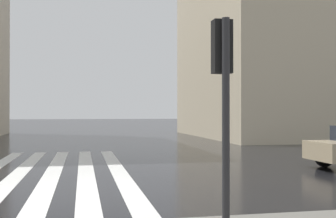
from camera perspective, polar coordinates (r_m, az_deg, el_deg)
name	(u,v)px	position (r m, az deg, el deg)	size (l,w,h in m)	color
ground_plane	(85,195)	(9.74, -11.29, -11.41)	(220.00, 220.00, 0.00)	black
zebra_crossing	(3,173)	(13.90, -21.58, -8.07)	(13.00, 7.50, 0.01)	silver
haussmann_block_corner	(332,22)	(36.62, 21.40, 10.96)	(16.07, 21.72, 18.56)	beige
traffic_signal_post	(223,75)	(6.66, 7.52, 4.61)	(0.44, 0.30, 3.17)	#232326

